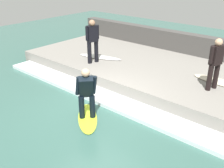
{
  "coord_description": "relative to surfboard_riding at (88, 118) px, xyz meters",
  "views": [
    {
      "loc": [
        -5.06,
        -4.92,
        4.14
      ],
      "look_at": [
        0.69,
        0.0,
        0.7
      ],
      "focal_mm": 42.0,
      "sensor_mm": 36.0,
      "label": 1
    }
  ],
  "objects": [
    {
      "name": "concrete_ledge",
      "position": [
        3.85,
        0.07,
        0.23
      ],
      "size": [
        4.4,
        11.42,
        0.52
      ],
      "primitive_type": "cube",
      "color": "gray",
      "rests_on": "ground_plane"
    },
    {
      "name": "surfboard_riding",
      "position": [
        0.0,
        0.0,
        0.0
      ],
      "size": [
        1.54,
        1.61,
        0.06
      ],
      "color": "#BFE02D",
      "rests_on": "ground_plane"
    },
    {
      "name": "surfboard_waiting_far",
      "position": [
        3.95,
        -2.41,
        0.52
      ],
      "size": [
        0.71,
        1.98,
        0.06
      ],
      "color": "beige",
      "rests_on": "concrete_ledge"
    },
    {
      "name": "surfer_waiting_far",
      "position": [
        3.27,
        -2.33,
        1.42
      ],
      "size": [
        0.53,
        0.33,
        1.65
      ],
      "color": "black",
      "rests_on": "concrete_ledge"
    },
    {
      "name": "ground_plane",
      "position": [
        0.5,
        0.07,
        -0.03
      ],
      "size": [
        28.0,
        28.0,
        0.0
      ],
      "primitive_type": "plane",
      "color": "#386056"
    },
    {
      "name": "surfer_waiting_near",
      "position": [
        2.62,
        2.3,
        1.46
      ],
      "size": [
        0.56,
        0.36,
        1.72
      ],
      "color": "black",
      "rests_on": "concrete_ledge"
    },
    {
      "name": "back_wall",
      "position": [
        6.3,
        0.07,
        0.67
      ],
      "size": [
        0.5,
        11.99,
        1.39
      ],
      "primitive_type": "cube",
      "color": "#474442",
      "rests_on": "ground_plane"
    },
    {
      "name": "surfer_riding",
      "position": [
        0.0,
        0.0,
        0.88
      ],
      "size": [
        0.58,
        0.58,
        1.52
      ],
      "color": "black",
      "rests_on": "surfboard_riding"
    },
    {
      "name": "wave_foam_crest",
      "position": [
        1.23,
        0.07,
        0.04
      ],
      "size": [
        0.85,
        10.85,
        0.13
      ],
      "primitive_type": "cube",
      "color": "silver",
      "rests_on": "ground_plane"
    },
    {
      "name": "surfboard_waiting_near",
      "position": [
        3.24,
        2.49,
        0.52
      ],
      "size": [
        1.02,
        1.98,
        0.06
      ],
      "color": "white",
      "rests_on": "concrete_ledge"
    }
  ]
}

